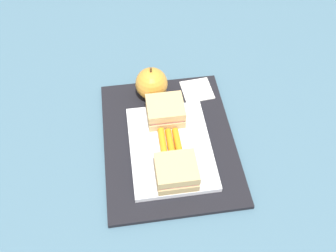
{
  "coord_description": "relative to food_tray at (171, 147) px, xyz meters",
  "views": [
    {
      "loc": [
        -0.48,
        0.07,
        0.68
      ],
      "look_at": [
        0.01,
        0.0,
        0.04
      ],
      "focal_mm": 40.9,
      "sensor_mm": 36.0,
      "label": 1
    }
  ],
  "objects": [
    {
      "name": "carrot_sticks_bundle",
      "position": [
        0.0,
        0.0,
        0.01
      ],
      "size": [
        0.08,
        0.04,
        0.02
      ],
      "color": "orange",
      "rests_on": "food_tray"
    },
    {
      "name": "food_tray",
      "position": [
        0.0,
        0.0,
        0.0
      ],
      "size": [
        0.23,
        0.17,
        0.01
      ],
      "primitive_type": "cube",
      "color": "white",
      "rests_on": "lunchbag_mat"
    },
    {
      "name": "sandwich_half_left",
      "position": [
        -0.08,
        0.0,
        0.03
      ],
      "size": [
        0.07,
        0.08,
        0.04
      ],
      "color": "tan",
      "rests_on": "food_tray"
    },
    {
      "name": "sandwich_half_right",
      "position": [
        0.08,
        0.0,
        0.03
      ],
      "size": [
        0.07,
        0.08,
        0.04
      ],
      "color": "tan",
      "rests_on": "food_tray"
    },
    {
      "name": "apple",
      "position": [
        0.16,
        0.02,
        0.03
      ],
      "size": [
        0.07,
        0.07,
        0.09
      ],
      "color": "gold",
      "rests_on": "lunchbag_mat"
    },
    {
      "name": "lunchbag_mat",
      "position": [
        0.03,
        0.0,
        -0.01
      ],
      "size": [
        0.36,
        0.28,
        0.01
      ],
      "primitive_type": "cube",
      "color": "black",
      "rests_on": "ground_plane"
    },
    {
      "name": "paper_napkin",
      "position": [
        0.16,
        -0.09,
        -0.0
      ],
      "size": [
        0.08,
        0.08,
        0.0
      ],
      "primitive_type": "cube",
      "rotation": [
        0.0,
        0.0,
        0.08
      ],
      "color": "white",
      "rests_on": "lunchbag_mat"
    },
    {
      "name": "ground_plane",
      "position": [
        0.03,
        0.0,
        -0.02
      ],
      "size": [
        2.4,
        2.4,
        0.0
      ],
      "primitive_type": "plane",
      "color": "#42667A"
    }
  ]
}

